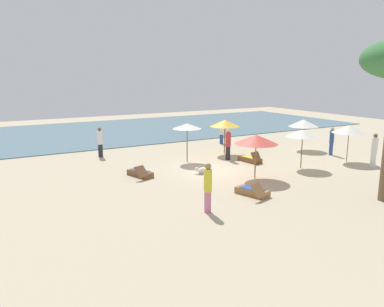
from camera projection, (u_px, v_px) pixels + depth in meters
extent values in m
plane|color=#BCAD8E|center=(216.00, 172.00, 20.59)|extent=(60.00, 60.00, 0.00)
cube|color=slate|center=(116.00, 131.00, 35.03)|extent=(48.00, 16.00, 0.06)
cylinder|color=brown|center=(302.00, 149.00, 21.17)|extent=(0.05, 0.05, 2.14)
cone|color=silver|center=(303.00, 133.00, 20.98)|extent=(1.84, 1.84, 0.40)
cylinder|color=brown|center=(303.00, 135.00, 26.32)|extent=(0.05, 0.05, 2.07)
cone|color=white|center=(304.00, 123.00, 26.15)|extent=(2.01, 2.01, 0.50)
cylinder|color=brown|center=(225.00, 137.00, 24.86)|extent=(0.06, 0.06, 2.23)
cone|color=gold|center=(225.00, 123.00, 24.67)|extent=(1.97, 1.97, 0.43)
cylinder|color=brown|center=(187.00, 143.00, 22.70)|extent=(0.06, 0.06, 2.28)
cone|color=silver|center=(187.00, 126.00, 22.49)|extent=(1.72, 1.72, 0.31)
cylinder|color=olive|center=(348.00, 144.00, 22.68)|extent=(0.05, 0.05, 2.18)
cone|color=silver|center=(349.00, 129.00, 22.49)|extent=(1.99, 1.99, 0.47)
cylinder|color=olive|center=(255.00, 157.00, 19.03)|extent=(0.06, 0.06, 2.20)
cone|color=#D84C3F|center=(256.00, 139.00, 18.84)|extent=(2.18, 2.18, 0.46)
cube|color=brown|center=(140.00, 174.00, 19.64)|extent=(1.02, 1.61, 0.28)
cube|color=brown|center=(141.00, 172.00, 18.91)|extent=(0.69, 0.63, 0.53)
cube|color=#2D4C8C|center=(140.00, 171.00, 19.60)|extent=(0.80, 1.15, 0.03)
cube|color=brown|center=(250.00, 160.00, 22.84)|extent=(0.79, 1.56, 0.28)
cube|color=brown|center=(256.00, 157.00, 22.14)|extent=(0.62, 0.47, 0.59)
cube|color=yellow|center=(250.00, 157.00, 22.81)|extent=(0.64, 1.11, 0.03)
cube|color=olive|center=(252.00, 192.00, 16.59)|extent=(1.02, 1.61, 0.28)
cube|color=olive|center=(259.00, 190.00, 15.86)|extent=(0.68, 0.62, 0.54)
cube|color=#2D4C8C|center=(252.00, 189.00, 16.55)|extent=(0.80, 1.15, 0.03)
cylinder|color=#2D4C8C|center=(221.00, 139.00, 28.64)|extent=(0.37, 0.37, 0.72)
cylinder|color=white|center=(222.00, 130.00, 28.49)|extent=(0.43, 0.43, 0.75)
sphere|color=brown|center=(222.00, 123.00, 28.39)|extent=(0.20, 0.20, 0.20)
cylinder|color=#26262D|center=(101.00, 151.00, 24.15)|extent=(0.30, 0.30, 0.82)
cylinder|color=white|center=(100.00, 138.00, 23.98)|extent=(0.35, 0.35, 0.86)
sphere|color=brown|center=(99.00, 129.00, 23.87)|extent=(0.23, 0.23, 0.23)
cylinder|color=#D17299|center=(208.00, 202.00, 14.48)|extent=(0.33, 0.33, 0.84)
cylinder|color=yellow|center=(208.00, 180.00, 14.30)|extent=(0.39, 0.39, 0.88)
sphere|color=#A37556|center=(208.00, 166.00, 14.19)|extent=(0.24, 0.24, 0.24)
cylinder|color=white|center=(373.00, 160.00, 21.52)|extent=(0.39, 0.39, 0.84)
cylinder|color=white|center=(375.00, 145.00, 21.35)|extent=(0.46, 0.46, 0.87)
sphere|color=brown|center=(376.00, 136.00, 21.23)|extent=(0.24, 0.24, 0.24)
cylinder|color=#26262D|center=(228.00, 153.00, 23.32)|extent=(0.34, 0.34, 0.84)
cylinder|color=#BF3338|center=(228.00, 140.00, 23.15)|extent=(0.40, 0.40, 0.87)
sphere|color=beige|center=(228.00, 131.00, 23.03)|extent=(0.24, 0.24, 0.24)
cylinder|color=#2D4C8C|center=(331.00, 149.00, 24.72)|extent=(0.27, 0.27, 0.79)
cylinder|color=#2D4C8C|center=(332.00, 137.00, 24.55)|extent=(0.32, 0.32, 0.83)
sphere|color=tan|center=(332.00, 129.00, 24.45)|extent=(0.22, 0.22, 0.22)
cube|color=silver|center=(202.00, 173.00, 20.19)|extent=(0.47, 0.36, 0.04)
ellipsoid|color=silver|center=(202.00, 170.00, 20.16)|extent=(0.76, 0.55, 0.31)
sphere|color=silver|center=(197.00, 169.00, 20.11)|extent=(0.22, 0.22, 0.22)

